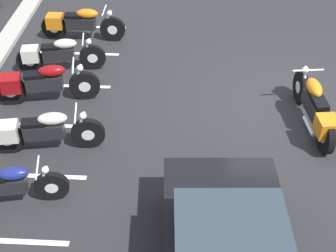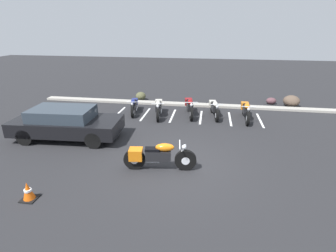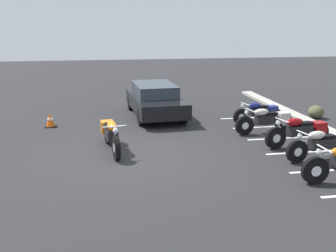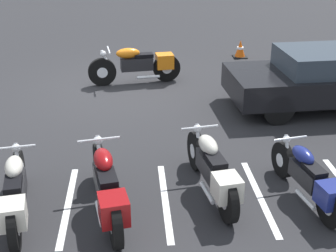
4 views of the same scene
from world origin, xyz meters
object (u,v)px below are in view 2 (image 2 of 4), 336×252
Objects in this scene: car_black at (66,123)px; landscape_rock_0 at (291,101)px; parked_bike_1 at (158,107)px; parked_bike_3 at (214,108)px; traffic_cone at (28,192)px; parked_bike_0 at (134,105)px; parked_bike_4 at (246,110)px; parked_bike_2 at (190,106)px; landscape_rock_1 at (141,96)px; landscape_rock_2 at (271,101)px; motorcycle_orange_featured at (156,156)px.

car_black reaches higher than landscape_rock_0.
parked_bike_3 is at bearing 88.84° from parked_bike_1.
parked_bike_3 is 0.48× the size of car_black.
parked_bike_3 is at bearing 57.84° from traffic_cone.
parked_bike_4 reaches higher than parked_bike_0.
parked_bike_2 is 1.07× the size of parked_bike_3.
landscape_rock_0 is at bearing 0.30° from landscape_rock_1.
parked_bike_4 is 3.49m from landscape_rock_2.
parked_bike_2 reaches higher than landscape_rock_2.
landscape_rock_2 is (9.30, 6.57, -0.49)m from car_black.
parked_bike_4 is 4.28× the size of traffic_cone.
parked_bike_4 is 3.57× the size of landscape_rock_1.
parked_bike_1 is 3.49× the size of landscape_rock_1.
parked_bike_1 is at bearing -152.94° from landscape_rock_2.
parked_bike_2 is 4.33× the size of traffic_cone.
car_black is 6.37m from landscape_rock_1.
parked_bike_0 is at bearing -159.24° from landscape_rock_2.
landscape_rock_0 is at bearing 102.77° from parked_bike_2.
parked_bike_3 is at bearing 80.91° from parked_bike_0.
parked_bike_4 is at bearing 22.28° from car_black.
parked_bike_4 is at bearing -136.99° from landscape_rock_0.
landscape_rock_2 is (7.54, 2.86, -0.22)m from parked_bike_0.
parked_bike_2 is at bearing 64.99° from traffic_cone.
parked_bike_0 is 2.49m from landscape_rock_1.
parked_bike_4 is at bearing 51.07° from motorcycle_orange_featured.
parked_bike_2 is at bearing 81.70° from parked_bike_0.
parked_bike_2 reaches higher than landscape_rock_0.
motorcycle_orange_featured reaches higher than traffic_cone.
parked_bike_2 is at bearing -156.85° from landscape_rock_0.
motorcycle_orange_featured is 4.07× the size of landscape_rock_2.
parked_bike_0 is at bearing -90.99° from parked_bike_4.
parked_bike_1 is 3.23m from landscape_rock_1.
traffic_cone is at bearing -132.24° from landscape_rock_0.
parked_bike_3 is at bearing 64.85° from motorcycle_orange_featured.
parked_bike_2 reaches higher than parked_bike_0.
parked_bike_4 is (2.80, -0.23, -0.01)m from parked_bike_2.
motorcycle_orange_featured is 5.74m from parked_bike_2.
landscape_rock_1 is 7.83m from landscape_rock_2.
parked_bike_0 is 3.42× the size of landscape_rock_2.
parked_bike_1 is 7.68m from traffic_cone.
parked_bike_0 is at bearing -110.82° from parked_bike_1.
parked_bike_1 is 3.78× the size of landscape_rock_2.
parked_bike_4 is 3.87m from landscape_rock_0.
parked_bike_2 reaches higher than parked_bike_1.
parked_bike_4 reaches higher than traffic_cone.
parked_bike_2 is (0.59, 5.71, -0.02)m from motorcycle_orange_featured.
parked_bike_4 is 9.93m from traffic_cone.
parked_bike_2 reaches higher than traffic_cone.
parked_bike_2 reaches higher than landscape_rock_1.
parked_bike_4 is 2.45× the size of landscape_rock_0.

